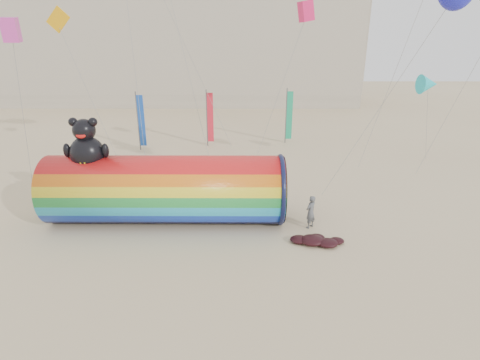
{
  "coord_description": "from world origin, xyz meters",
  "views": [
    {
      "loc": [
        0.59,
        -16.81,
        9.14
      ],
      "look_at": [
        0.5,
        1.5,
        2.4
      ],
      "focal_mm": 28.0,
      "sensor_mm": 36.0,
      "label": 1
    }
  ],
  "objects_px": {
    "hotel_building": "(162,35)",
    "kite_handler": "(311,212)",
    "fabric_bundle": "(316,240)",
    "windsock_assembly": "(166,188)"
  },
  "relations": [
    {
      "from": "kite_handler",
      "to": "fabric_bundle",
      "type": "relative_size",
      "value": 0.68
    },
    {
      "from": "windsock_assembly",
      "to": "kite_handler",
      "type": "xyz_separation_m",
      "value": [
        7.62,
        -0.84,
        -1.01
      ]
    },
    {
      "from": "hotel_building",
      "to": "windsock_assembly",
      "type": "distance_m",
      "value": 45.89
    },
    {
      "from": "hotel_building",
      "to": "kite_handler",
      "type": "bearing_deg",
      "value": -70.29
    },
    {
      "from": "hotel_building",
      "to": "windsock_assembly",
      "type": "xyz_separation_m",
      "value": [
        8.55,
        -44.29,
        -8.41
      ]
    },
    {
      "from": "windsock_assembly",
      "to": "kite_handler",
      "type": "bearing_deg",
      "value": -6.31
    },
    {
      "from": "kite_handler",
      "to": "fabric_bundle",
      "type": "bearing_deg",
      "value": 46.32
    },
    {
      "from": "hotel_building",
      "to": "fabric_bundle",
      "type": "relative_size",
      "value": 23.06
    },
    {
      "from": "hotel_building",
      "to": "windsock_assembly",
      "type": "height_order",
      "value": "hotel_building"
    },
    {
      "from": "hotel_building",
      "to": "fabric_bundle",
      "type": "xyz_separation_m",
      "value": [
        16.19,
        -46.83,
        -10.14
      ]
    }
  ]
}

